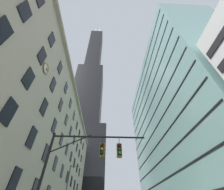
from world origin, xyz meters
name	(u,v)px	position (x,y,z in m)	size (l,w,h in m)	color
station_building	(33,147)	(-18.44, 23.57, 13.01)	(15.54, 59.15, 26.06)	#B2A88E
dark_skyscraper	(86,112)	(-17.36, 73.09, 56.37)	(29.23, 29.23, 187.39)	black
glass_office_midrise	(175,122)	(18.36, 29.65, 23.68)	(14.83, 50.43, 47.35)	gray
traffic_signal_mast	(88,158)	(-4.02, 4.16, 4.90)	(7.82, 0.63, 6.72)	black
street_lamppost	(68,189)	(-7.58, 15.70, 4.44)	(1.88, 0.32, 7.24)	#47474C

